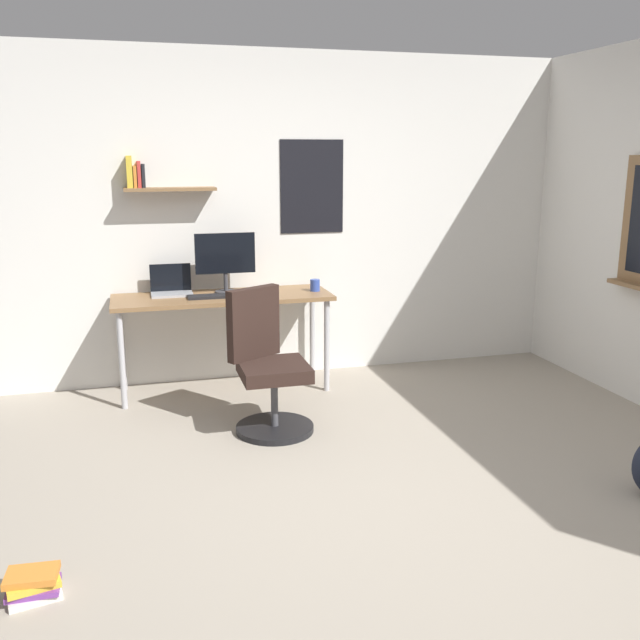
# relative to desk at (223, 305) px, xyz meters

# --- Properties ---
(ground_plane) EXTENTS (5.20, 5.20, 0.00)m
(ground_plane) POSITION_rel_desk_xyz_m (0.50, -2.09, -0.68)
(ground_plane) COLOR #9E9384
(ground_plane) RESTS_ON ground
(wall_back) EXTENTS (5.00, 0.30, 2.60)m
(wall_back) POSITION_rel_desk_xyz_m (0.50, 0.36, 0.62)
(wall_back) COLOR silver
(wall_back) RESTS_ON ground
(desk) EXTENTS (1.65, 0.56, 0.76)m
(desk) POSITION_rel_desk_xyz_m (0.00, 0.00, 0.00)
(desk) COLOR olive
(desk) RESTS_ON ground
(office_chair) EXTENTS (0.55, 0.56, 0.95)m
(office_chair) POSITION_rel_desk_xyz_m (0.17, -0.88, -0.27)
(office_chair) COLOR black
(office_chair) RESTS_ON ground
(laptop) EXTENTS (0.31, 0.21, 0.23)m
(laptop) POSITION_rel_desk_xyz_m (-0.37, 0.14, 0.13)
(laptop) COLOR #ADAFB5
(laptop) RESTS_ON desk
(monitor_primary) EXTENTS (0.46, 0.17, 0.46)m
(monitor_primary) POSITION_rel_desk_xyz_m (0.04, 0.09, 0.35)
(monitor_primary) COLOR #38383D
(monitor_primary) RESTS_ON desk
(keyboard) EXTENTS (0.37, 0.13, 0.02)m
(keyboard) POSITION_rel_desk_xyz_m (-0.08, -0.07, 0.09)
(keyboard) COLOR black
(keyboard) RESTS_ON desk
(computer_mouse) EXTENTS (0.10, 0.06, 0.03)m
(computer_mouse) POSITION_rel_desk_xyz_m (0.20, -0.07, 0.09)
(computer_mouse) COLOR #262628
(computer_mouse) RESTS_ON desk
(coffee_mug) EXTENTS (0.08, 0.08, 0.09)m
(coffee_mug) POSITION_rel_desk_xyz_m (0.72, -0.02, 0.12)
(coffee_mug) COLOR #334CA5
(coffee_mug) RESTS_ON desk
(book_stack_on_floor) EXTENTS (0.24, 0.20, 0.11)m
(book_stack_on_floor) POSITION_rel_desk_xyz_m (-1.14, -2.44, -0.63)
(book_stack_on_floor) COLOR silver
(book_stack_on_floor) RESTS_ON ground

